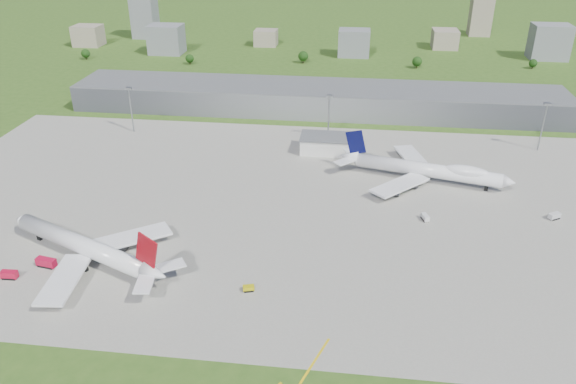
# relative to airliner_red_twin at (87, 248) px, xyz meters

# --- Properties ---
(ground) EXTENTS (1400.00, 1400.00, 0.00)m
(ground) POSITION_rel_airliner_red_twin_xyz_m (68.52, 161.66, -5.64)
(ground) COLOR #34561A
(ground) RESTS_ON ground
(apron) EXTENTS (360.00, 190.00, 0.08)m
(apron) POSITION_rel_airliner_red_twin_xyz_m (78.52, 51.66, -5.60)
(apron) COLOR gray
(apron) RESTS_ON ground
(terminal) EXTENTS (300.00, 42.00, 15.00)m
(terminal) POSITION_rel_airliner_red_twin_xyz_m (68.52, 176.66, 1.86)
(terminal) COLOR slate
(terminal) RESTS_ON ground
(ops_building) EXTENTS (26.00, 16.00, 8.00)m
(ops_building) POSITION_rel_airliner_red_twin_xyz_m (78.52, 111.66, -1.64)
(ops_building) COLOR silver
(ops_building) RESTS_ON ground
(mast_west) EXTENTS (3.50, 2.00, 25.90)m
(mast_west) POSITION_rel_airliner_red_twin_xyz_m (-31.48, 126.66, 12.06)
(mast_west) COLOR gray
(mast_west) RESTS_ON ground
(mast_center) EXTENTS (3.50, 2.00, 25.90)m
(mast_center) POSITION_rel_airliner_red_twin_xyz_m (78.52, 126.66, 12.06)
(mast_center) COLOR gray
(mast_center) RESTS_ON ground
(mast_east) EXTENTS (3.50, 2.00, 25.90)m
(mast_east) POSITION_rel_airliner_red_twin_xyz_m (188.52, 126.66, 12.06)
(mast_east) COLOR gray
(mast_east) RESTS_ON ground
(airliner_red_twin) EXTENTS (72.79, 54.83, 21.18)m
(airliner_red_twin) POSITION_rel_airliner_red_twin_xyz_m (0.00, 0.00, 0.00)
(airliner_red_twin) COLOR white
(airliner_red_twin) RESTS_ON ground
(airliner_blue_quad) EXTENTS (78.91, 60.84, 20.87)m
(airliner_blue_quad) POSITION_rel_airliner_red_twin_xyz_m (127.03, 81.93, 0.16)
(airliner_blue_quad) COLOR white
(airliner_blue_quad) RESTS_ON ground
(fire_truck) EXTENTS (7.60, 3.94, 3.24)m
(fire_truck) POSITION_rel_airliner_red_twin_xyz_m (-13.63, -5.11, -4.02)
(fire_truck) COLOR #B60D30
(fire_truck) RESTS_ON ground
(crash_tender) EXTENTS (5.62, 2.71, 2.93)m
(crash_tender) POSITION_rel_airliner_red_twin_xyz_m (-22.65, -13.46, -4.17)
(crash_tender) COLOR #B60D2C
(crash_tender) RESTS_ON ground
(tug_yellow) EXTENTS (4.23, 3.14, 1.86)m
(tug_yellow) POSITION_rel_airliner_red_twin_xyz_m (60.29, -10.19, -4.68)
(tug_yellow) COLOR #BEB30B
(tug_yellow) RESTS_ON ground
(van_white_near) EXTENTS (3.34, 5.06, 2.40)m
(van_white_near) POSITION_rel_airliner_red_twin_xyz_m (123.08, 45.03, -4.43)
(van_white_near) COLOR silver
(van_white_near) RESTS_ON ground
(van_white_far) EXTENTS (5.53, 4.61, 2.59)m
(van_white_far) POSITION_rel_airliner_red_twin_xyz_m (175.69, 52.52, -4.34)
(van_white_far) COLOR silver
(van_white_far) RESTS_ON ground
(bldg_far_w) EXTENTS (24.00, 20.00, 18.00)m
(bldg_far_w) POSITION_rel_airliner_red_twin_xyz_m (-151.48, 331.66, 3.36)
(bldg_far_w) COLOR gray
(bldg_far_w) RESTS_ON ground
(bldg_w) EXTENTS (28.00, 22.00, 24.00)m
(bldg_w) POSITION_rel_airliner_red_twin_xyz_m (-71.48, 311.66, 6.36)
(bldg_w) COLOR slate
(bldg_w) RESTS_ON ground
(bldg_cw) EXTENTS (20.00, 18.00, 14.00)m
(bldg_cw) POSITION_rel_airliner_red_twin_xyz_m (8.52, 351.66, 1.36)
(bldg_cw) COLOR gray
(bldg_cw) RESTS_ON ground
(bldg_c) EXTENTS (26.00, 20.00, 22.00)m
(bldg_c) POSITION_rel_airliner_red_twin_xyz_m (88.52, 321.66, 5.36)
(bldg_c) COLOR slate
(bldg_c) RESTS_ON ground
(bldg_ce) EXTENTS (22.00, 24.00, 16.00)m
(bldg_ce) POSITION_rel_airliner_red_twin_xyz_m (168.52, 361.66, 2.36)
(bldg_ce) COLOR gray
(bldg_ce) RESTS_ON ground
(bldg_e) EXTENTS (30.00, 22.00, 28.00)m
(bldg_e) POSITION_rel_airliner_red_twin_xyz_m (248.52, 331.66, 8.36)
(bldg_e) COLOR slate
(bldg_e) RESTS_ON ground
(bldg_tall_w) EXTENTS (22.00, 20.00, 44.00)m
(bldg_tall_w) POSITION_rel_airliner_red_twin_xyz_m (-111.48, 371.66, 16.36)
(bldg_tall_w) COLOR slate
(bldg_tall_w) RESTS_ON ground
(bldg_tall_e) EXTENTS (20.00, 18.00, 36.00)m
(bldg_tall_e) POSITION_rel_airliner_red_twin_xyz_m (208.52, 421.66, 12.36)
(bldg_tall_e) COLOR gray
(bldg_tall_e) RESTS_ON ground
(tree_far_w) EXTENTS (7.20, 7.20, 8.80)m
(tree_far_w) POSITION_rel_airliner_red_twin_xyz_m (-131.48, 281.66, -0.46)
(tree_far_w) COLOR #382314
(tree_far_w) RESTS_ON ground
(tree_w) EXTENTS (6.75, 6.75, 8.25)m
(tree_w) POSITION_rel_airliner_red_twin_xyz_m (-41.48, 276.66, -0.78)
(tree_w) COLOR #382314
(tree_w) RESTS_ON ground
(tree_c) EXTENTS (8.10, 8.10, 9.90)m
(tree_c) POSITION_rel_airliner_red_twin_xyz_m (48.52, 291.66, 0.19)
(tree_c) COLOR #382314
(tree_c) RESTS_ON ground
(tree_e) EXTENTS (7.65, 7.65, 9.35)m
(tree_e) POSITION_rel_airliner_red_twin_xyz_m (138.52, 286.66, -0.13)
(tree_e) COLOR #382314
(tree_e) RESTS_ON ground
(tree_far_e) EXTENTS (6.30, 6.30, 7.70)m
(tree_far_e) POSITION_rel_airliner_red_twin_xyz_m (228.52, 296.66, -1.11)
(tree_far_e) COLOR #382314
(tree_far_e) RESTS_ON ground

